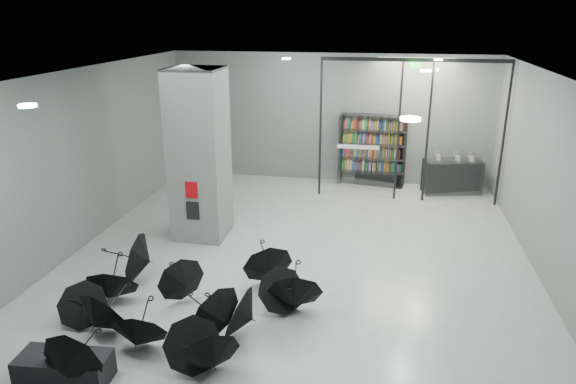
% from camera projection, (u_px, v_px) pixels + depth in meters
% --- Properties ---
extents(room, '(14.00, 14.02, 4.01)m').
position_uv_depth(room, '(289.00, 145.00, 9.61)').
color(room, gray).
rests_on(room, ground).
extents(column, '(1.20, 1.20, 4.00)m').
position_uv_depth(column, '(199.00, 155.00, 12.18)').
color(column, slate).
rests_on(column, ground).
extents(fire_cabinet, '(0.28, 0.04, 0.38)m').
position_uv_depth(fire_cabinet, '(191.00, 190.00, 11.82)').
color(fire_cabinet, '#A50A07').
rests_on(fire_cabinet, column).
extents(info_panel, '(0.30, 0.03, 0.42)m').
position_uv_depth(info_panel, '(193.00, 211.00, 11.98)').
color(info_panel, black).
rests_on(info_panel, column).
extents(exit_sign, '(0.30, 0.06, 0.15)m').
position_uv_depth(exit_sign, '(415.00, 66.00, 13.80)').
color(exit_sign, '#0CE533').
rests_on(exit_sign, room).
extents(glass_partition, '(5.06, 0.08, 4.00)m').
position_uv_depth(glass_partition, '(410.00, 125.00, 14.52)').
color(glass_partition, silver).
rests_on(glass_partition, ground).
extents(bench, '(1.37, 0.67, 0.43)m').
position_uv_depth(bench, '(64.00, 368.00, 7.66)').
color(bench, black).
rests_on(bench, ground).
extents(bookshelf, '(2.05, 0.74, 2.21)m').
position_uv_depth(bookshelf, '(372.00, 150.00, 16.21)').
color(bookshelf, black).
rests_on(bookshelf, ground).
extents(shop_counter, '(1.77, 1.02, 1.00)m').
position_uv_depth(shop_counter, '(452.00, 177.00, 15.63)').
color(shop_counter, black).
rests_on(shop_counter, ground).
extents(umbrella_cluster, '(4.72, 4.50, 1.20)m').
position_uv_depth(umbrella_cluster, '(185.00, 312.00, 8.93)').
color(umbrella_cluster, black).
rests_on(umbrella_cluster, ground).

